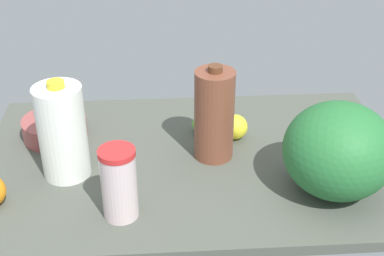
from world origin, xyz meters
TOP-DOWN VIEW (x-y plane):
  - countertop at (0.00, 0.00)cm, footprint 120.00×76.00cm
  - mixing_bowl at (40.76, -14.62)cm, footprint 19.23×19.23cm
  - chocolate_milk_jug at (-6.25, -1.28)cm, footprint 11.17×11.17cm
  - tumbler_cup at (18.97, 23.90)cm, footprint 8.85×8.85cm
  - milk_jug at (34.53, 5.07)cm, footprint 12.72×12.72cm
  - watermelon at (-35.65, 17.49)cm, footprint 27.91×27.91cm
  - lime_by_jug at (-3.77, -14.29)cm, footprint 5.64×5.64cm
  - lemon_loose at (-13.71, -10.30)cm, footprint 7.61×7.61cm

SIDE VIEW (x-z plane):
  - countertop at x=0.00cm, z-range 0.00..3.00cm
  - lime_by_jug at x=-3.77cm, z-range 3.00..8.64cm
  - mixing_bowl at x=40.76cm, z-range 3.00..9.23cm
  - lemon_loose at x=-13.71cm, z-range 3.00..10.61cm
  - tumbler_cup at x=18.97cm, z-range 3.04..21.86cm
  - watermelon at x=-35.65cm, z-range 3.00..27.57cm
  - milk_jug at x=34.53cm, z-range 2.22..30.03cm
  - chocolate_milk_jug at x=-6.25cm, z-range 2.22..30.27cm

